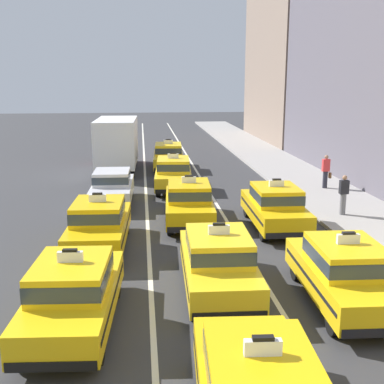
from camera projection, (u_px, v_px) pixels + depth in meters
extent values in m
cube|color=silver|center=(146.00, 198.00, 23.33)|extent=(0.14, 80.00, 0.01)
cube|color=silver|center=(212.00, 196.00, 23.66)|extent=(0.14, 80.00, 0.01)
cube|color=#9E9993|center=(368.00, 220.00, 19.37)|extent=(4.00, 90.00, 0.15)
cube|color=gray|center=(296.00, 34.00, 43.16)|extent=(6.00, 14.55, 18.89)
cylinder|color=black|center=(58.00, 287.00, 12.62)|extent=(0.28, 0.65, 0.64)
cylinder|color=black|center=(115.00, 286.00, 12.68)|extent=(0.28, 0.65, 0.64)
cylinder|color=black|center=(23.00, 351.00, 9.65)|extent=(0.28, 0.65, 0.64)
cylinder|color=black|center=(97.00, 349.00, 9.70)|extent=(0.28, 0.65, 0.64)
cube|color=yellow|center=(74.00, 300.00, 11.08)|extent=(2.09, 4.61, 0.70)
cube|color=black|center=(74.00, 298.00, 11.07)|extent=(2.09, 4.25, 0.10)
cube|color=yellow|center=(71.00, 275.00, 10.78)|extent=(1.73, 2.20, 0.64)
cube|color=#2D3842|center=(71.00, 275.00, 10.78)|extent=(1.76, 2.22, 0.35)
cube|color=white|center=(70.00, 257.00, 10.68)|extent=(0.57, 0.16, 0.24)
cube|color=black|center=(70.00, 250.00, 10.65)|extent=(0.33, 0.13, 0.06)
cube|color=black|center=(91.00, 272.00, 13.29)|extent=(1.72, 0.25, 0.20)
cube|color=black|center=(52.00, 365.00, 8.99)|extent=(1.72, 0.25, 0.20)
cylinder|color=black|center=(85.00, 226.00, 17.83)|extent=(0.27, 0.65, 0.64)
cylinder|color=black|center=(125.00, 225.00, 17.92)|extent=(0.27, 0.65, 0.64)
cylinder|color=black|center=(70.00, 255.00, 14.86)|extent=(0.27, 0.65, 0.64)
cylinder|color=black|center=(118.00, 254.00, 14.94)|extent=(0.27, 0.65, 0.64)
cube|color=yellow|center=(100.00, 229.00, 16.31)|extent=(2.01, 4.58, 0.70)
cube|color=black|center=(100.00, 228.00, 16.30)|extent=(2.01, 4.22, 0.10)
cube|color=yellow|center=(98.00, 211.00, 16.01)|extent=(1.70, 2.17, 0.64)
cube|color=#2D3842|center=(98.00, 211.00, 16.01)|extent=(1.72, 2.19, 0.35)
cube|color=white|center=(98.00, 198.00, 15.91)|extent=(0.57, 0.15, 0.24)
cube|color=black|center=(97.00, 194.00, 15.87)|extent=(0.32, 0.13, 0.06)
cube|color=black|center=(107.00, 218.00, 18.51)|extent=(1.71, 0.22, 0.20)
cube|color=black|center=(90.00, 260.00, 14.22)|extent=(1.71, 0.22, 0.20)
cylinder|color=black|center=(100.00, 190.00, 23.45)|extent=(0.26, 0.65, 0.64)
cylinder|color=black|center=(130.00, 190.00, 23.56)|extent=(0.26, 0.65, 0.64)
cylinder|color=black|center=(93.00, 205.00, 20.70)|extent=(0.26, 0.65, 0.64)
cylinder|color=black|center=(127.00, 205.00, 20.81)|extent=(0.26, 0.65, 0.64)
cube|color=silver|center=(113.00, 190.00, 22.05)|extent=(1.88, 4.35, 0.66)
cube|color=silver|center=(112.00, 177.00, 21.81)|extent=(1.61, 1.94, 0.60)
cube|color=#2D3842|center=(112.00, 177.00, 21.81)|extent=(1.63, 1.96, 0.33)
cylinder|color=black|center=(106.00, 162.00, 31.59)|extent=(0.26, 0.65, 0.64)
cylinder|color=black|center=(135.00, 161.00, 31.72)|extent=(0.26, 0.65, 0.64)
cylinder|color=black|center=(99.00, 173.00, 27.80)|extent=(0.26, 0.65, 0.64)
cylinder|color=black|center=(132.00, 173.00, 27.93)|extent=(0.26, 0.65, 0.64)
cube|color=maroon|center=(121.00, 144.00, 32.36)|extent=(2.17, 2.27, 2.10)
cube|color=#2D3842|center=(122.00, 137.00, 33.33)|extent=(1.93, 0.12, 0.76)
cube|color=silver|center=(117.00, 142.00, 29.07)|extent=(2.47, 5.27, 2.70)
cylinder|color=black|center=(204.00, 370.00, 9.02)|extent=(0.28, 0.65, 0.64)
cylinder|color=black|center=(282.00, 368.00, 9.09)|extent=(0.28, 0.65, 0.64)
cube|color=yellow|center=(262.00, 374.00, 7.19)|extent=(1.72, 2.19, 0.64)
cube|color=#2D3842|center=(262.00, 374.00, 7.19)|extent=(1.74, 2.21, 0.35)
cube|color=white|center=(263.00, 347.00, 7.08)|extent=(0.57, 0.15, 0.24)
cube|color=black|center=(263.00, 338.00, 7.05)|extent=(0.33, 0.13, 0.06)
cube|color=black|center=(238.00, 345.00, 9.69)|extent=(1.72, 0.24, 0.20)
cylinder|color=black|center=(187.00, 260.00, 14.50)|extent=(0.26, 0.65, 0.64)
cylinder|color=black|center=(236.00, 258.00, 14.61)|extent=(0.26, 0.65, 0.64)
cylinder|color=black|center=(195.00, 306.00, 11.53)|extent=(0.26, 0.65, 0.64)
cylinder|color=black|center=(256.00, 304.00, 11.64)|extent=(0.26, 0.65, 0.64)
cube|color=yellow|center=(218.00, 267.00, 12.99)|extent=(1.95, 4.56, 0.70)
cube|color=black|center=(218.00, 266.00, 12.98)|extent=(1.96, 4.20, 0.10)
cube|color=yellow|center=(219.00, 246.00, 12.69)|extent=(1.67, 2.15, 0.64)
cube|color=#2D3842|center=(219.00, 246.00, 12.69)|extent=(1.69, 2.17, 0.35)
cube|color=white|center=(219.00, 230.00, 12.59)|extent=(0.56, 0.14, 0.24)
cube|color=black|center=(219.00, 224.00, 12.56)|extent=(0.32, 0.12, 0.06)
cube|color=black|center=(209.00, 248.00, 15.19)|extent=(1.71, 0.20, 0.20)
cube|color=black|center=(230.00, 315.00, 10.90)|extent=(1.71, 0.20, 0.20)
cylinder|color=black|center=(170.00, 205.00, 20.73)|extent=(0.28, 0.65, 0.64)
cylinder|color=black|center=(205.00, 205.00, 20.80)|extent=(0.28, 0.65, 0.64)
cylinder|color=black|center=(170.00, 226.00, 17.76)|extent=(0.28, 0.65, 0.64)
cylinder|color=black|center=(210.00, 226.00, 17.82)|extent=(0.28, 0.65, 0.64)
cube|color=yellow|center=(189.00, 206.00, 19.20)|extent=(2.06, 4.60, 0.70)
cube|color=black|center=(189.00, 205.00, 19.19)|extent=(2.06, 4.24, 0.10)
cube|color=yellow|center=(189.00, 191.00, 18.90)|extent=(1.72, 2.19, 0.64)
cube|color=#2D3842|center=(189.00, 191.00, 18.90)|extent=(1.74, 2.21, 0.35)
cube|color=white|center=(189.00, 180.00, 18.80)|extent=(0.57, 0.15, 0.24)
cube|color=black|center=(189.00, 176.00, 18.76)|extent=(0.33, 0.13, 0.06)
cube|color=black|center=(187.00, 199.00, 21.40)|extent=(1.72, 0.24, 0.20)
cube|color=black|center=(191.00, 229.00, 17.11)|extent=(1.72, 0.24, 0.20)
cylinder|color=black|center=(160.00, 178.00, 26.48)|extent=(0.28, 0.65, 0.64)
cylinder|color=black|center=(187.00, 177.00, 26.53)|extent=(0.28, 0.65, 0.64)
cylinder|color=black|center=(158.00, 190.00, 23.50)|extent=(0.28, 0.65, 0.64)
cylinder|color=black|center=(188.00, 190.00, 23.56)|extent=(0.28, 0.65, 0.64)
cube|color=yellow|center=(173.00, 177.00, 24.94)|extent=(2.09, 4.61, 0.70)
cube|color=black|center=(173.00, 176.00, 24.92)|extent=(2.09, 4.25, 0.10)
cube|color=yellow|center=(173.00, 165.00, 24.64)|extent=(1.74, 2.20, 0.64)
cube|color=#2D3842|center=(173.00, 165.00, 24.64)|extent=(1.76, 2.22, 0.35)
cube|color=white|center=(173.00, 156.00, 24.54)|extent=(0.57, 0.16, 0.24)
cube|color=black|center=(173.00, 153.00, 24.50)|extent=(0.33, 0.13, 0.06)
cube|color=black|center=(173.00, 173.00, 27.14)|extent=(1.72, 0.25, 0.20)
cube|color=black|center=(173.00, 191.00, 22.84)|extent=(1.72, 0.25, 0.20)
cylinder|color=black|center=(157.00, 161.00, 31.91)|extent=(0.27, 0.65, 0.64)
cylinder|color=black|center=(179.00, 161.00, 31.99)|extent=(0.27, 0.65, 0.64)
cylinder|color=black|center=(156.00, 169.00, 28.94)|extent=(0.27, 0.65, 0.64)
cylinder|color=black|center=(181.00, 169.00, 29.02)|extent=(0.27, 0.65, 0.64)
cube|color=yellow|center=(168.00, 159.00, 30.38)|extent=(2.02, 4.59, 0.70)
cube|color=black|center=(168.00, 158.00, 30.37)|extent=(2.03, 4.23, 0.10)
cube|color=yellow|center=(168.00, 149.00, 30.09)|extent=(1.70, 2.18, 0.64)
cube|color=#2D3842|center=(168.00, 149.00, 30.09)|extent=(1.72, 2.20, 0.35)
cube|color=white|center=(168.00, 142.00, 29.98)|extent=(0.57, 0.15, 0.24)
cube|color=black|center=(168.00, 140.00, 29.95)|extent=(0.33, 0.13, 0.06)
cube|color=black|center=(168.00, 158.00, 32.59)|extent=(1.71, 0.23, 0.20)
cube|color=black|center=(169.00, 170.00, 28.29)|extent=(1.71, 0.23, 0.20)
cylinder|color=black|center=(297.00, 269.00, 13.79)|extent=(0.27, 0.65, 0.64)
cylinder|color=black|center=(347.00, 268.00, 13.88)|extent=(0.27, 0.65, 0.64)
cylinder|color=black|center=(334.00, 321.00, 10.82)|extent=(0.27, 0.65, 0.64)
cube|color=yellow|center=(343.00, 278.00, 12.27)|extent=(1.98, 4.57, 0.70)
cube|color=black|center=(343.00, 277.00, 12.26)|extent=(1.99, 4.21, 0.10)
cube|color=yellow|center=(347.00, 256.00, 11.97)|extent=(1.68, 2.16, 0.64)
cube|color=#2D3842|center=(347.00, 256.00, 11.97)|extent=(1.71, 2.18, 0.35)
cube|color=white|center=(348.00, 239.00, 11.87)|extent=(0.56, 0.14, 0.24)
cube|color=black|center=(349.00, 233.00, 11.84)|extent=(0.32, 0.12, 0.06)
cube|color=black|center=(315.00, 257.00, 14.47)|extent=(1.71, 0.21, 0.20)
cube|color=black|center=(380.00, 332.00, 10.18)|extent=(1.71, 0.21, 0.20)
cylinder|color=black|center=(248.00, 209.00, 20.06)|extent=(0.26, 0.65, 0.64)
cylinder|color=black|center=(282.00, 209.00, 20.18)|extent=(0.26, 0.65, 0.64)
cylinder|color=black|center=(264.00, 232.00, 17.09)|extent=(0.26, 0.65, 0.64)
cylinder|color=black|center=(305.00, 231.00, 17.21)|extent=(0.26, 0.65, 0.64)
cube|color=yellow|center=(274.00, 211.00, 18.56)|extent=(1.91, 4.54, 0.70)
cube|color=black|center=(274.00, 209.00, 18.55)|extent=(1.92, 4.18, 0.10)
cube|color=yellow|center=(276.00, 195.00, 18.26)|extent=(1.65, 2.14, 0.64)
cube|color=#2D3842|center=(276.00, 195.00, 18.26)|extent=(1.67, 2.16, 0.35)
cube|color=white|center=(276.00, 183.00, 18.16)|extent=(0.56, 0.13, 0.24)
cube|color=black|center=(277.00, 179.00, 18.12)|extent=(0.32, 0.12, 0.06)
cube|color=black|center=(261.00, 203.00, 20.76)|extent=(1.71, 0.18, 0.20)
cube|color=black|center=(290.00, 235.00, 16.47)|extent=(1.71, 0.18, 0.20)
cylinder|color=slate|center=(343.00, 204.00, 19.86)|extent=(0.24, 0.24, 0.88)
cube|color=black|center=(344.00, 187.00, 19.70)|extent=(0.36, 0.22, 0.56)
sphere|color=#9E7051|center=(345.00, 178.00, 19.61)|extent=(0.20, 0.20, 0.20)
cylinder|color=#23232D|center=(325.00, 180.00, 24.69)|extent=(0.24, 0.24, 0.87)
cube|color=red|center=(326.00, 165.00, 24.52)|extent=(0.36, 0.22, 0.62)
sphere|color=#9E7051|center=(326.00, 157.00, 24.42)|extent=(0.20, 0.20, 0.20)
cube|color=brown|center=(330.00, 175.00, 24.66)|extent=(0.10, 0.20, 0.28)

